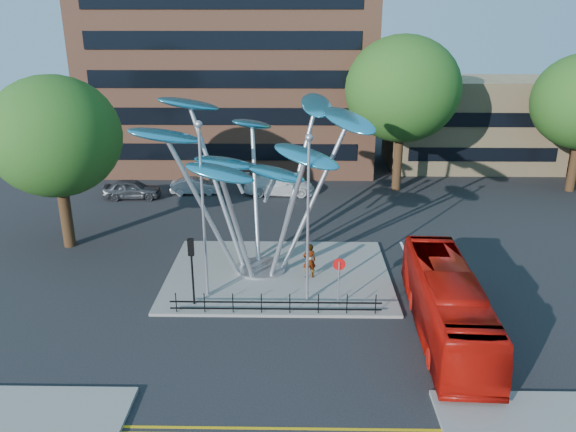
{
  "coord_description": "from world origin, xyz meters",
  "views": [
    {
      "loc": [
        -0.03,
        -21.68,
        13.49
      ],
      "look_at": [
        -0.45,
        4.0,
        4.19
      ],
      "focal_mm": 35.0,
      "sensor_mm": 36.0,
      "label": 1
    }
  ],
  "objects_px": {
    "street_lamp_right": "(308,205)",
    "traffic_light_island": "(191,258)",
    "tree_left": "(55,137)",
    "pedestrian": "(309,261)",
    "parked_car_mid": "(195,186)",
    "no_entry_sign_island": "(339,274)",
    "parked_car_right": "(279,184)",
    "leaf_sculpture": "(258,149)",
    "parked_car_left": "(132,189)",
    "street_lamp_left": "(202,196)",
    "red_bus": "(447,304)",
    "tree_right": "(403,89)"
  },
  "relations": [
    {
      "from": "parked_car_right",
      "to": "red_bus",
      "type": "bearing_deg",
      "value": -158.55
    },
    {
      "from": "no_entry_sign_island",
      "to": "pedestrian",
      "type": "xyz_separation_m",
      "value": [
        -1.35,
        3.01,
        -0.7
      ]
    },
    {
      "from": "leaf_sculpture",
      "to": "parked_car_right",
      "type": "distance_m",
      "value": 15.27
    },
    {
      "from": "tree_left",
      "to": "street_lamp_right",
      "type": "relative_size",
      "value": 1.24
    },
    {
      "from": "street_lamp_right",
      "to": "pedestrian",
      "type": "xyz_separation_m",
      "value": [
        0.15,
        2.53,
        -3.98
      ]
    },
    {
      "from": "pedestrian",
      "to": "tree_right",
      "type": "bearing_deg",
      "value": -124.5
    },
    {
      "from": "pedestrian",
      "to": "parked_car_mid",
      "type": "xyz_separation_m",
      "value": [
        -8.71,
        15.16,
        -0.48
      ]
    },
    {
      "from": "no_entry_sign_island",
      "to": "red_bus",
      "type": "bearing_deg",
      "value": -25.64
    },
    {
      "from": "tree_left",
      "to": "street_lamp_left",
      "type": "relative_size",
      "value": 1.17
    },
    {
      "from": "street_lamp_right",
      "to": "parked_car_left",
      "type": "height_order",
      "value": "street_lamp_right"
    },
    {
      "from": "no_entry_sign_island",
      "to": "parked_car_mid",
      "type": "bearing_deg",
      "value": 118.96
    },
    {
      "from": "tree_right",
      "to": "street_lamp_left",
      "type": "xyz_separation_m",
      "value": [
        -12.5,
        -18.5,
        -2.68
      ]
    },
    {
      "from": "traffic_light_island",
      "to": "parked_car_left",
      "type": "distance_m",
      "value": 18.73
    },
    {
      "from": "street_lamp_right",
      "to": "parked_car_mid",
      "type": "bearing_deg",
      "value": 115.82
    },
    {
      "from": "parked_car_left",
      "to": "parked_car_right",
      "type": "height_order",
      "value": "parked_car_right"
    },
    {
      "from": "red_bus",
      "to": "pedestrian",
      "type": "distance_m",
      "value": 7.92
    },
    {
      "from": "street_lamp_left",
      "to": "parked_car_right",
      "type": "height_order",
      "value": "street_lamp_left"
    },
    {
      "from": "tree_right",
      "to": "tree_left",
      "type": "distance_m",
      "value": 25.09
    },
    {
      "from": "street_lamp_left",
      "to": "red_bus",
      "type": "relative_size",
      "value": 0.84
    },
    {
      "from": "parked_car_mid",
      "to": "parked_car_right",
      "type": "xyz_separation_m",
      "value": [
        6.63,
        -0.01,
        0.17
      ]
    },
    {
      "from": "leaf_sculpture",
      "to": "red_bus",
      "type": "height_order",
      "value": "leaf_sculpture"
    },
    {
      "from": "no_entry_sign_island",
      "to": "parked_car_right",
      "type": "xyz_separation_m",
      "value": [
        -3.43,
        18.16,
        -1.01
      ]
    },
    {
      "from": "red_bus",
      "to": "parked_car_left",
      "type": "relative_size",
      "value": 2.4
    },
    {
      "from": "street_lamp_left",
      "to": "no_entry_sign_island",
      "type": "relative_size",
      "value": 3.59
    },
    {
      "from": "no_entry_sign_island",
      "to": "parked_car_left",
      "type": "xyz_separation_m",
      "value": [
        -14.73,
        16.94,
        -1.07
      ]
    },
    {
      "from": "leaf_sculpture",
      "to": "no_entry_sign_island",
      "type": "relative_size",
      "value": 5.19
    },
    {
      "from": "traffic_light_island",
      "to": "pedestrian",
      "type": "relative_size",
      "value": 1.77
    },
    {
      "from": "tree_left",
      "to": "no_entry_sign_island",
      "type": "bearing_deg",
      "value": -25.07
    },
    {
      "from": "tree_left",
      "to": "parked_car_left",
      "type": "bearing_deg",
      "value": 82.37
    },
    {
      "from": "red_bus",
      "to": "parked_car_left",
      "type": "bearing_deg",
      "value": 137.73
    },
    {
      "from": "street_lamp_left",
      "to": "parked_car_mid",
      "type": "distance_m",
      "value": 18.17
    },
    {
      "from": "tree_right",
      "to": "parked_car_left",
      "type": "relative_size",
      "value": 2.77
    },
    {
      "from": "street_lamp_left",
      "to": "red_bus",
      "type": "xyz_separation_m",
      "value": [
        11.1,
        -3.19,
        -3.89
      ]
    },
    {
      "from": "no_entry_sign_island",
      "to": "parked_car_left",
      "type": "relative_size",
      "value": 0.56
    },
    {
      "from": "traffic_light_island",
      "to": "tree_right",
      "type": "bearing_deg",
      "value": 56.31
    },
    {
      "from": "street_lamp_left",
      "to": "red_bus",
      "type": "height_order",
      "value": "street_lamp_left"
    },
    {
      "from": "leaf_sculpture",
      "to": "street_lamp_right",
      "type": "distance_m",
      "value": 4.83
    },
    {
      "from": "pedestrian",
      "to": "red_bus",
      "type": "bearing_deg",
      "value": 128.25
    },
    {
      "from": "tree_left",
      "to": "pedestrian",
      "type": "distance_m",
      "value": 16.34
    },
    {
      "from": "street_lamp_left",
      "to": "no_entry_sign_island",
      "type": "bearing_deg",
      "value": -8.61
    },
    {
      "from": "tree_left",
      "to": "traffic_light_island",
      "type": "distance_m",
      "value": 12.44
    },
    {
      "from": "leaf_sculpture",
      "to": "parked_car_mid",
      "type": "relative_size",
      "value": 3.29
    },
    {
      "from": "traffic_light_island",
      "to": "red_bus",
      "type": "relative_size",
      "value": 0.33
    },
    {
      "from": "street_lamp_right",
      "to": "traffic_light_island",
      "type": "distance_m",
      "value": 6.05
    },
    {
      "from": "red_bus",
      "to": "parked_car_mid",
      "type": "relative_size",
      "value": 2.71
    },
    {
      "from": "street_lamp_right",
      "to": "no_entry_sign_island",
      "type": "relative_size",
      "value": 3.39
    },
    {
      "from": "leaf_sculpture",
      "to": "red_bus",
      "type": "relative_size",
      "value": 1.21
    },
    {
      "from": "street_lamp_left",
      "to": "pedestrian",
      "type": "distance_m",
      "value": 6.98
    },
    {
      "from": "street_lamp_right",
      "to": "parked_car_right",
      "type": "distance_m",
      "value": 18.29
    },
    {
      "from": "traffic_light_island",
      "to": "pedestrian",
      "type": "height_order",
      "value": "traffic_light_island"
    }
  ]
}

